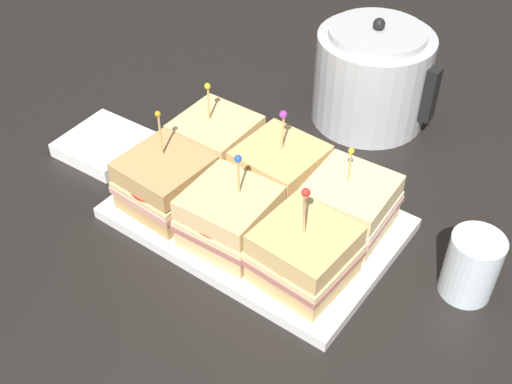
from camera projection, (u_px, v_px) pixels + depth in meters
ground_plane at (256, 223)px, 0.96m from camera, size 6.00×6.00×0.00m
serving_platter at (256, 218)px, 0.95m from camera, size 0.41×0.27×0.02m
sandwich_front_left at (165, 183)px, 0.94m from camera, size 0.12×0.12×0.16m
sandwich_front_center at (230, 217)px, 0.88m from camera, size 0.12×0.12×0.15m
sandwich_front_right at (304, 254)px, 0.83m from camera, size 0.12×0.12×0.16m
sandwich_back_left at (216, 143)px, 1.01m from camera, size 0.12×0.12×0.15m
sandwich_back_center at (279, 171)px, 0.96m from camera, size 0.12×0.12×0.15m
sandwich_back_right at (349, 204)px, 0.90m from camera, size 0.12×0.12×0.14m
kettle_steel at (370, 76)px, 1.11m from camera, size 0.22×0.20×0.19m
drinking_glass at (471, 266)px, 0.83m from camera, size 0.07×0.07×0.10m
napkin_stack at (104, 144)px, 1.08m from camera, size 0.13×0.13×0.02m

